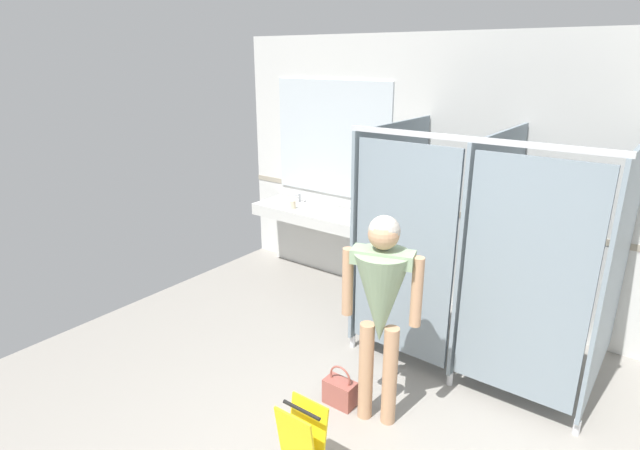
% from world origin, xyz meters
% --- Properties ---
extents(wall_back, '(7.10, 0.12, 2.85)m').
position_xyz_m(wall_back, '(0.00, 3.16, 1.43)').
color(wall_back, silver).
rests_on(wall_back, ground_plane).
extents(wall_back_tile_band, '(7.10, 0.01, 0.06)m').
position_xyz_m(wall_back_tile_band, '(0.00, 3.09, 1.05)').
color(wall_back_tile_band, '#9E937F').
rests_on(wall_back_tile_band, wall_back).
extents(vanity_counter, '(1.70, 0.53, 0.98)m').
position_xyz_m(vanity_counter, '(-2.32, 2.90, 0.63)').
color(vanity_counter, silver).
rests_on(vanity_counter, ground_plane).
extents(mirror_panel, '(1.60, 0.02, 1.35)m').
position_xyz_m(mirror_panel, '(-2.32, 3.09, 1.69)').
color(mirror_panel, silver).
rests_on(mirror_panel, wall_back).
extents(bathroom_stalls, '(2.01, 1.41, 2.08)m').
position_xyz_m(bathroom_stalls, '(-0.12, 2.18, 1.09)').
color(bathroom_stalls, gray).
rests_on(bathroom_stalls, ground_plane).
extents(person_standing, '(0.55, 0.50, 1.62)m').
position_xyz_m(person_standing, '(-0.40, 1.01, 1.02)').
color(person_standing, tan).
rests_on(person_standing, ground_plane).
extents(handbag, '(0.25, 0.14, 0.34)m').
position_xyz_m(handbag, '(-0.72, 0.98, 0.11)').
color(handbag, '#934C42').
rests_on(handbag, ground_plane).
extents(soap_dispenser, '(0.07, 0.07, 0.20)m').
position_xyz_m(soap_dispenser, '(-1.75, 2.97, 0.95)').
color(soap_dispenser, '#D899B2').
rests_on(soap_dispenser, vanity_counter).
extents(paper_cup, '(0.07, 0.07, 0.10)m').
position_xyz_m(paper_cup, '(-2.60, 2.68, 0.91)').
color(paper_cup, beige).
rests_on(paper_cup, vanity_counter).
extents(wet_floor_sign, '(0.28, 0.19, 0.59)m').
position_xyz_m(wet_floor_sign, '(-0.46, 0.18, 0.31)').
color(wet_floor_sign, yellow).
rests_on(wet_floor_sign, ground_plane).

